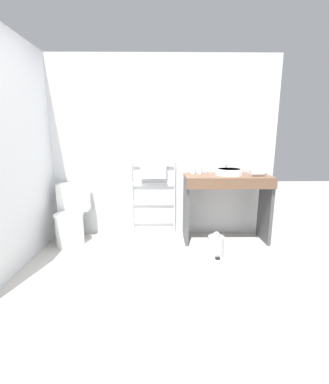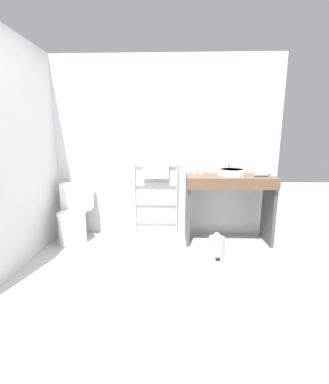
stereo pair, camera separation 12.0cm
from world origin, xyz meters
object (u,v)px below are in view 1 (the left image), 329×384
(toilet, at_px, (71,218))
(sink_basin, at_px, (229,172))
(cup_near_wall, at_px, (193,170))
(towel_radiator, at_px, (153,182))
(hair_dryer, at_px, (258,173))
(trash_bin, at_px, (216,245))
(cup_near_edge, at_px, (200,171))

(toilet, xyz_separation_m, sink_basin, (2.07, 0.07, 0.60))
(sink_basin, distance_m, cup_near_wall, 0.47)
(toilet, relative_size, towel_radiator, 0.73)
(hair_dryer, xyz_separation_m, trash_bin, (-0.59, -0.40, -0.80))
(towel_radiator, height_order, sink_basin, towel_radiator)
(towel_radiator, bearing_deg, cup_near_edge, -10.84)
(hair_dryer, bearing_deg, toilet, 179.64)
(hair_dryer, bearing_deg, trash_bin, -145.68)
(towel_radiator, bearing_deg, trash_bin, -42.36)
(toilet, distance_m, hair_dryer, 2.49)
(towel_radiator, xyz_separation_m, cup_near_wall, (0.54, -0.09, 0.18))
(toilet, height_order, sink_basin, sink_basin)
(cup_near_wall, bearing_deg, sink_basin, -13.64)
(cup_near_edge, bearing_deg, hair_dryer, -13.11)
(trash_bin, bearing_deg, cup_near_edge, 103.38)
(towel_radiator, relative_size, cup_near_edge, 11.13)
(cup_near_edge, height_order, trash_bin, cup_near_edge)
(sink_basin, xyz_separation_m, trash_bin, (-0.24, -0.48, -0.81))
(sink_basin, distance_m, hair_dryer, 0.36)
(cup_near_wall, bearing_deg, towel_radiator, 170.09)
(toilet, xyz_separation_m, cup_near_edge, (1.69, 0.15, 0.60))
(cup_near_edge, bearing_deg, sink_basin, -12.93)
(sink_basin, height_order, cup_near_wall, cup_near_wall)
(toilet, relative_size, cup_near_edge, 8.12)
(towel_radiator, relative_size, hair_dryer, 4.84)
(sink_basin, relative_size, cup_near_edge, 3.78)
(cup_near_wall, bearing_deg, toilet, -173.71)
(toilet, height_order, towel_radiator, towel_radiator)
(toilet, relative_size, sink_basin, 2.15)
(sink_basin, xyz_separation_m, cup_near_wall, (-0.45, 0.11, 0.01))
(trash_bin, bearing_deg, sink_basin, 63.90)
(toilet, relative_size, cup_near_wall, 7.85)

